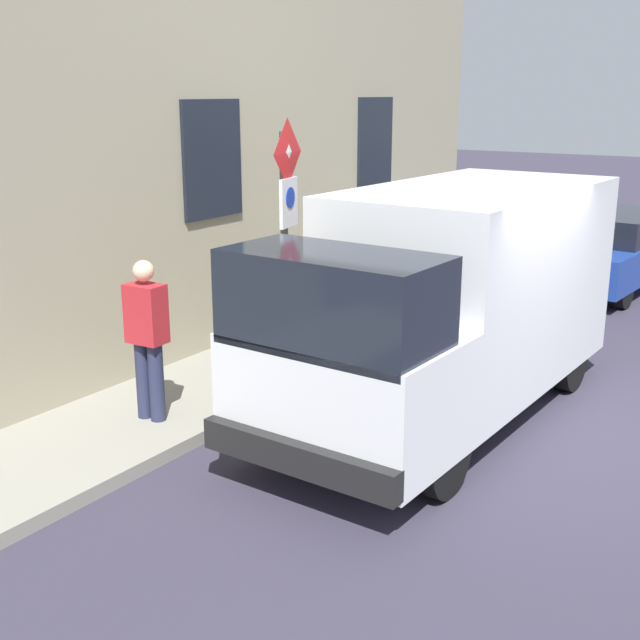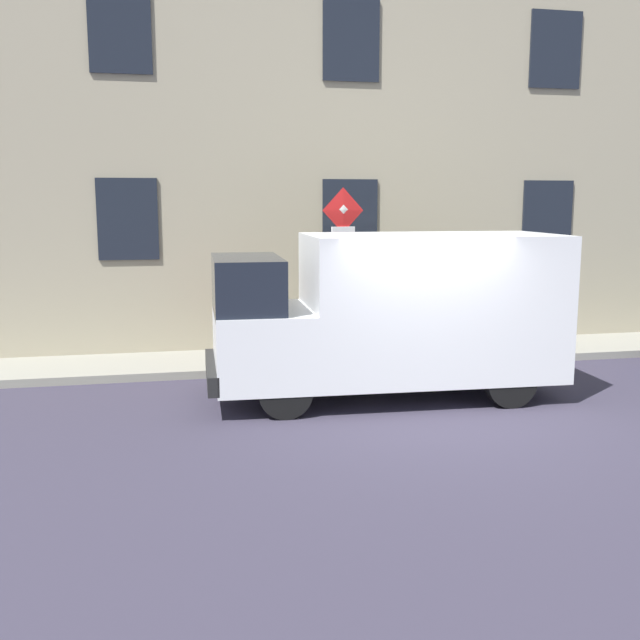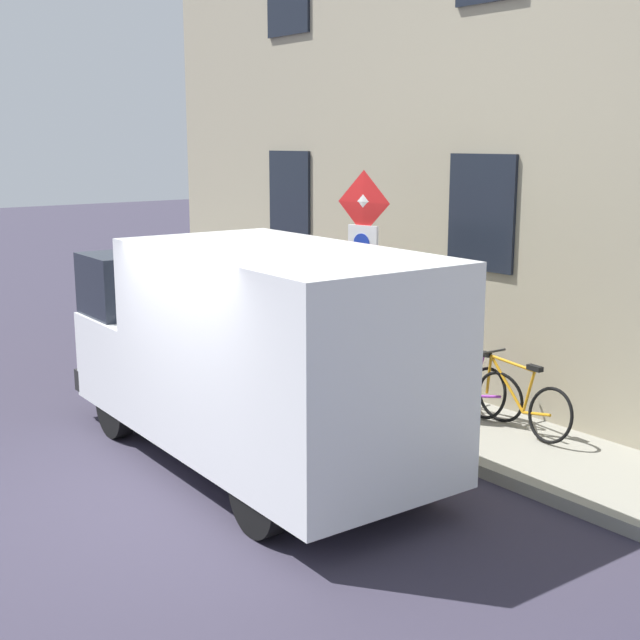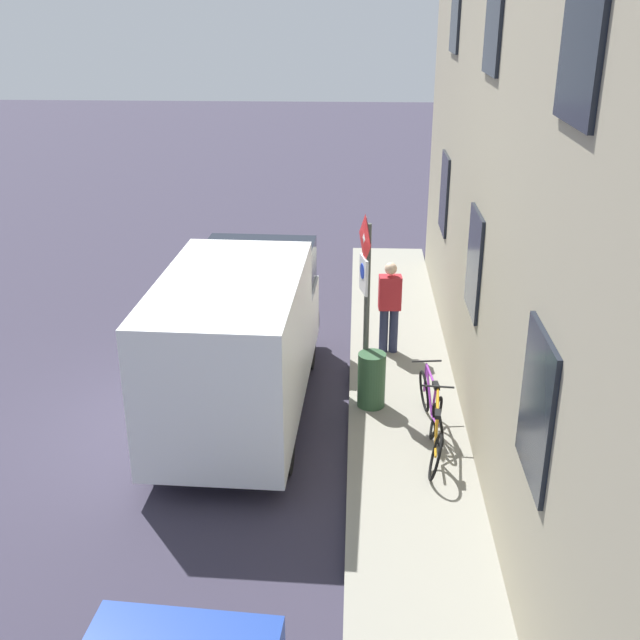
{
  "view_description": "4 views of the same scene",
  "coord_description": "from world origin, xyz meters",
  "px_view_note": "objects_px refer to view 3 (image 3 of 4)",
  "views": [
    {
      "loc": [
        -2.57,
        8.14,
        3.51
      ],
      "look_at": [
        2.5,
        0.45,
        0.92
      ],
      "focal_mm": 45.76,
      "sensor_mm": 36.0,
      "label": 1
    },
    {
      "loc": [
        -9.52,
        3.52,
        3.0
      ],
      "look_at": [
        1.78,
        1.16,
        1.1
      ],
      "focal_mm": 40.84,
      "sensor_mm": 36.0,
      "label": 2
    },
    {
      "loc": [
        -4.0,
        -7.44,
        3.57
      ],
      "look_at": [
        2.61,
        1.02,
        1.31
      ],
      "focal_mm": 47.83,
      "sensor_mm": 36.0,
      "label": 3
    },
    {
      "loc": [
        2.74,
        -10.62,
        6.19
      ],
      "look_at": [
        2.21,
        0.71,
        1.43
      ],
      "focal_mm": 43.47,
      "sensor_mm": 36.0,
      "label": 4
    }
  ],
  "objects_px": {
    "delivery_van": "(250,349)",
    "bicycle_orange": "(517,400)",
    "sign_post_stacked": "(364,259)",
    "pedestrian": "(306,315)",
    "litter_bin": "(381,380)",
    "bicycle_purple": "(465,385)"
  },
  "relations": [
    {
      "from": "sign_post_stacked",
      "to": "delivery_van",
      "type": "xyz_separation_m",
      "value": [
        -1.92,
        -0.32,
        -0.8
      ]
    },
    {
      "from": "sign_post_stacked",
      "to": "delivery_van",
      "type": "relative_size",
      "value": 0.55
    },
    {
      "from": "sign_post_stacked",
      "to": "bicycle_purple",
      "type": "distance_m",
      "value": 2.09
    },
    {
      "from": "bicycle_purple",
      "to": "bicycle_orange",
      "type": "bearing_deg",
      "value": 173.72
    },
    {
      "from": "bicycle_orange",
      "to": "bicycle_purple",
      "type": "xyz_separation_m",
      "value": [
        -0.0,
        0.83,
        0.0
      ]
    },
    {
      "from": "bicycle_purple",
      "to": "litter_bin",
      "type": "xyz_separation_m",
      "value": [
        -0.88,
        0.63,
        0.08
      ]
    },
    {
      "from": "litter_bin",
      "to": "bicycle_purple",
      "type": "bearing_deg",
      "value": -35.43
    },
    {
      "from": "pedestrian",
      "to": "litter_bin",
      "type": "bearing_deg",
      "value": -12.46
    },
    {
      "from": "bicycle_purple",
      "to": "sign_post_stacked",
      "type": "bearing_deg",
      "value": 44.46
    },
    {
      "from": "pedestrian",
      "to": "bicycle_purple",
      "type": "bearing_deg",
      "value": 8.49
    },
    {
      "from": "delivery_van",
      "to": "bicycle_purple",
      "type": "bearing_deg",
      "value": -97.75
    },
    {
      "from": "bicycle_orange",
      "to": "litter_bin",
      "type": "relative_size",
      "value": 1.91
    },
    {
      "from": "delivery_van",
      "to": "pedestrian",
      "type": "distance_m",
      "value": 3.24
    },
    {
      "from": "sign_post_stacked",
      "to": "bicycle_orange",
      "type": "relative_size",
      "value": 1.73
    },
    {
      "from": "delivery_van",
      "to": "litter_bin",
      "type": "relative_size",
      "value": 6.0
    },
    {
      "from": "pedestrian",
      "to": "sign_post_stacked",
      "type": "bearing_deg",
      "value": -17.53
    },
    {
      "from": "bicycle_purple",
      "to": "pedestrian",
      "type": "height_order",
      "value": "pedestrian"
    },
    {
      "from": "sign_post_stacked",
      "to": "pedestrian",
      "type": "xyz_separation_m",
      "value": [
        0.48,
        1.84,
        -1.07
      ]
    },
    {
      "from": "sign_post_stacked",
      "to": "pedestrian",
      "type": "bearing_deg",
      "value": 75.46
    },
    {
      "from": "delivery_van",
      "to": "bicycle_orange",
      "type": "distance_m",
      "value": 3.33
    },
    {
      "from": "bicycle_orange",
      "to": "pedestrian",
      "type": "distance_m",
      "value": 3.59
    },
    {
      "from": "sign_post_stacked",
      "to": "litter_bin",
      "type": "relative_size",
      "value": 3.29
    }
  ]
}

